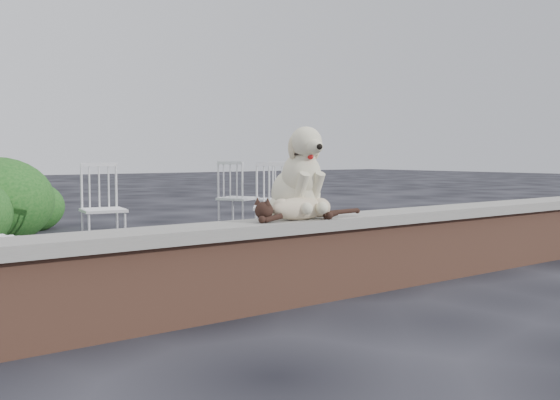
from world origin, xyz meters
TOP-DOWN VIEW (x-y plane):
  - ground at (0.00, 0.00)m, footprint 60.00×60.00m
  - brick_wall at (0.00, 0.00)m, footprint 6.00×0.30m
  - capstone at (0.00, 0.00)m, footprint 6.20×0.40m
  - dog at (-0.88, 0.08)m, footprint 0.50×0.61m
  - cat at (-0.96, -0.07)m, footprint 1.06×0.39m
  - chair_d at (0.45, 2.14)m, footprint 0.78×0.78m
  - chair_b at (-1.15, 2.93)m, footprint 0.65×0.65m
  - chair_e at (0.97, 3.61)m, footprint 0.75×0.75m
  - chair_c at (1.22, 3.05)m, footprint 0.71×0.71m

SIDE VIEW (x-z plane):
  - ground at x=0.00m, z-range 0.00..0.00m
  - brick_wall at x=0.00m, z-range 0.00..0.50m
  - chair_d at x=0.45m, z-range 0.00..0.94m
  - chair_b at x=-1.15m, z-range 0.00..0.94m
  - chair_e at x=0.97m, z-range 0.00..0.94m
  - chair_c at x=1.22m, z-range 0.00..0.94m
  - capstone at x=0.00m, z-range 0.50..0.58m
  - cat at x=-0.96m, z-range 0.58..0.76m
  - dog at x=-0.88m, z-range 0.58..1.23m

